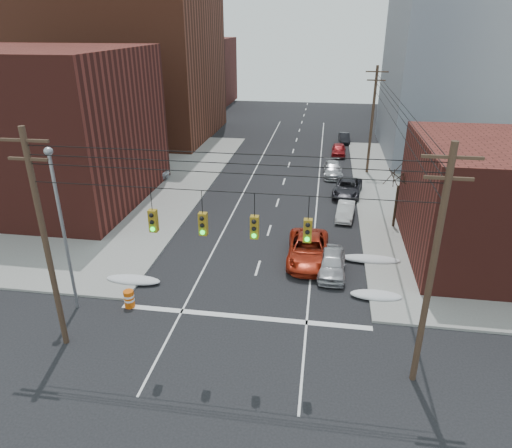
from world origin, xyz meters
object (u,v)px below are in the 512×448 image
(parked_car_a, at_px, (332,263))
(parked_car_e, at_px, (339,150))
(parked_car_f, at_px, (344,138))
(lot_car_c, at_px, (72,184))
(lot_car_d, at_px, (124,167))
(red_pickup, at_px, (308,250))
(lot_car_a, at_px, (114,183))
(lot_car_b, at_px, (143,172))
(parked_car_d, at_px, (333,169))
(parked_car_c, at_px, (347,188))
(construction_barrel, at_px, (129,299))
(parked_car_b, at_px, (345,211))

(parked_car_a, bearing_deg, parked_car_e, 89.65)
(parked_car_e, distance_m, parked_car_f, 6.74)
(lot_car_c, relative_size, lot_car_d, 1.08)
(red_pickup, xyz_separation_m, parked_car_e, (2.37, 27.22, -0.12))
(lot_car_a, bearing_deg, parked_car_a, -107.62)
(parked_car_f, distance_m, lot_car_c, 35.22)
(red_pickup, relative_size, lot_car_b, 1.09)
(parked_car_a, distance_m, parked_car_d, 20.57)
(parked_car_c, height_order, construction_barrel, parked_car_c)
(parked_car_a, height_order, parked_car_e, parked_car_a)
(parked_car_f, bearing_deg, parked_car_b, -94.29)
(parked_car_d, distance_m, construction_barrel, 28.53)
(parked_car_f, distance_m, lot_car_d, 29.39)
(parked_car_f, bearing_deg, construction_barrel, -110.75)
(parked_car_c, xyz_separation_m, lot_car_d, (-23.10, 2.65, 0.19))
(parked_car_e, relative_size, lot_car_d, 0.92)
(parked_car_a, bearing_deg, lot_car_a, 149.43)
(parked_car_a, bearing_deg, construction_barrel, -152.71)
(parked_car_c, height_order, lot_car_c, lot_car_c)
(parked_car_e, distance_m, lot_car_c, 30.40)
(parked_car_b, bearing_deg, construction_barrel, -123.72)
(lot_car_d, bearing_deg, parked_car_e, -63.54)
(red_pickup, xyz_separation_m, construction_barrel, (-9.77, -7.07, -0.29))
(parked_car_b, xyz_separation_m, parked_car_c, (0.32, 5.51, 0.10))
(parked_car_c, xyz_separation_m, parked_car_d, (-1.35, 5.74, -0.02))
(parked_car_c, distance_m, parked_car_e, 13.91)
(parked_car_d, bearing_deg, lot_car_c, -161.69)
(parked_car_b, height_order, lot_car_b, lot_car_b)
(parked_car_e, distance_m, lot_car_a, 26.70)
(lot_car_a, distance_m, lot_car_c, 3.85)
(lot_car_a, height_order, lot_car_c, lot_car_c)
(construction_barrel, bearing_deg, parked_car_f, 72.44)
(red_pickup, bearing_deg, parked_car_f, 83.12)
(parked_car_e, bearing_deg, lot_car_c, -144.04)
(parked_car_d, relative_size, lot_car_d, 1.07)
(parked_car_b, bearing_deg, parked_car_f, 95.11)
(lot_car_c, bearing_deg, parked_car_e, -66.31)
(parked_car_b, relative_size, lot_car_c, 0.79)
(lot_car_c, bearing_deg, construction_barrel, -153.74)
(lot_car_a, height_order, lot_car_b, lot_car_b)
(lot_car_d, bearing_deg, lot_car_c, 156.47)
(parked_car_e, relative_size, lot_car_c, 0.86)
(parked_car_c, distance_m, lot_car_c, 25.90)
(parked_car_a, relative_size, parked_car_d, 0.91)
(parked_car_c, height_order, lot_car_a, parked_car_c)
(lot_car_d, bearing_deg, parked_car_b, -109.83)
(lot_car_a, xyz_separation_m, lot_car_d, (-1.05, 4.70, 0.13))
(parked_car_a, height_order, lot_car_a, parked_car_a)
(lot_car_c, bearing_deg, lot_car_a, -81.48)
(red_pickup, height_order, parked_car_a, red_pickup)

